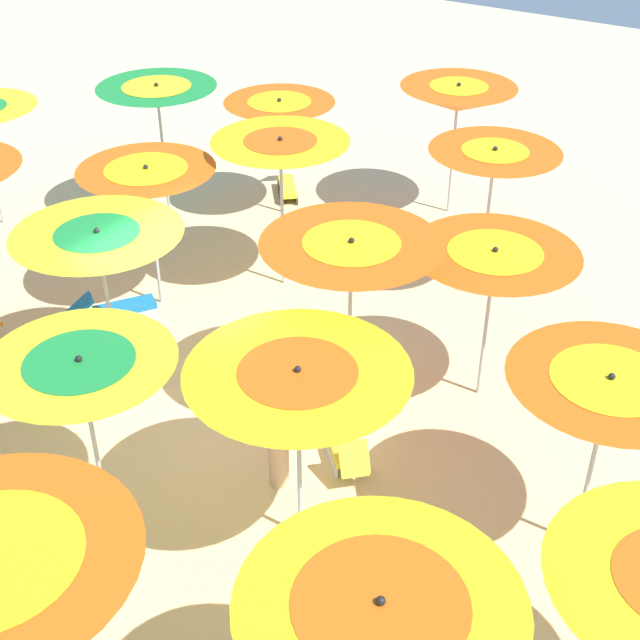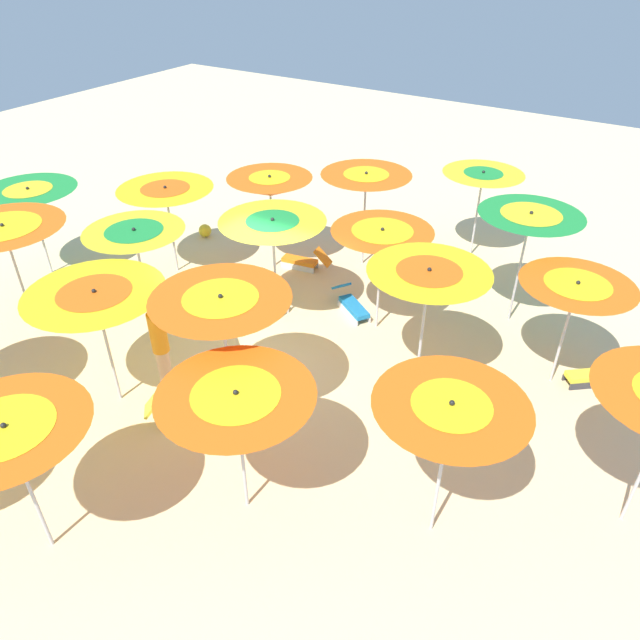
{
  "view_description": "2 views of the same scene",
  "coord_description": "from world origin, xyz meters",
  "px_view_note": "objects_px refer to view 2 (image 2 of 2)",
  "views": [
    {
      "loc": [
        -7.17,
        -6.07,
        7.38
      ],
      "look_at": [
        1.12,
        -0.84,
        0.89
      ],
      "focal_mm": 49.75,
      "sensor_mm": 36.0,
      "label": 1
    },
    {
      "loc": [
        5.83,
        -7.08,
        7.16
      ],
      "look_at": [
        0.89,
        0.77,
        0.84
      ],
      "focal_mm": 33.07,
      "sensor_mm": 36.0,
      "label": 2
    }
  ],
  "objects_px": {
    "beach_umbrella_7": "(222,309)",
    "beach_umbrella_8": "(428,281)",
    "lounger_4": "(185,409)",
    "beach_umbrella_9": "(575,293)",
    "beach_umbrella_1": "(8,437)",
    "beach_umbrella_19": "(482,180)",
    "beach_umbrella_14": "(529,222)",
    "lounger_1": "(352,305)",
    "beach_umbrella_10": "(5,233)",
    "beach_umbrella_17": "(270,186)",
    "beach_umbrella_18": "(366,181)",
    "beach_umbrella_3": "(450,414)",
    "beach_umbrella_15": "(30,198)",
    "beach_umbrella_16": "(166,195)",
    "beach_ball": "(205,231)",
    "beach_umbrella_11": "(136,240)",
    "lounger_3": "(304,261)",
    "beach_umbrella_13": "(382,238)",
    "beach_umbrella_12": "(273,228)",
    "beachgoer_0": "(160,345)",
    "beach_umbrella_6": "(96,301)",
    "lounger_0": "(271,294)",
    "lounger_2": "(597,374)"
  },
  "relations": [
    {
      "from": "beach_umbrella_17",
      "to": "lounger_2",
      "type": "xyz_separation_m",
      "value": [
        7.7,
        -0.46,
        -1.87
      ]
    },
    {
      "from": "beach_umbrella_1",
      "to": "beach_umbrella_15",
      "type": "bearing_deg",
      "value": 142.89
    },
    {
      "from": "lounger_4",
      "to": "beach_umbrella_9",
      "type": "bearing_deg",
      "value": -2.77
    },
    {
      "from": "beach_umbrella_7",
      "to": "beach_umbrella_8",
      "type": "relative_size",
      "value": 1.03
    },
    {
      "from": "beach_umbrella_15",
      "to": "beach_umbrella_14",
      "type": "bearing_deg",
      "value": 21.36
    },
    {
      "from": "beach_umbrella_16",
      "to": "beach_umbrella_7",
      "type": "bearing_deg",
      "value": -36.75
    },
    {
      "from": "beach_umbrella_17",
      "to": "lounger_3",
      "type": "distance_m",
      "value": 2.02
    },
    {
      "from": "beach_umbrella_14",
      "to": "lounger_3",
      "type": "bearing_deg",
      "value": -174.44
    },
    {
      "from": "beach_umbrella_14",
      "to": "lounger_1",
      "type": "bearing_deg",
      "value": -152.53
    },
    {
      "from": "beach_umbrella_8",
      "to": "beach_umbrella_16",
      "type": "relative_size",
      "value": 1.14
    },
    {
      "from": "beach_umbrella_8",
      "to": "beach_umbrella_12",
      "type": "xyz_separation_m",
      "value": [
        -3.42,
        0.36,
        -0.05
      ]
    },
    {
      "from": "beach_umbrella_1",
      "to": "beach_umbrella_19",
      "type": "bearing_deg",
      "value": 80.52
    },
    {
      "from": "beach_umbrella_14",
      "to": "beach_umbrella_16",
      "type": "xyz_separation_m",
      "value": [
        -7.58,
        -2.22,
        -0.33
      ]
    },
    {
      "from": "beach_umbrella_13",
      "to": "beach_umbrella_18",
      "type": "bearing_deg",
      "value": 124.89
    },
    {
      "from": "lounger_1",
      "to": "beach_umbrella_3",
      "type": "bearing_deg",
      "value": -15.14
    },
    {
      "from": "beach_umbrella_7",
      "to": "beach_ball",
      "type": "bearing_deg",
      "value": 135.14
    },
    {
      "from": "beach_umbrella_11",
      "to": "beach_umbrella_17",
      "type": "bearing_deg",
      "value": 81.94
    },
    {
      "from": "beach_umbrella_11",
      "to": "beach_umbrella_18",
      "type": "relative_size",
      "value": 0.99
    },
    {
      "from": "beach_umbrella_9",
      "to": "lounger_2",
      "type": "height_order",
      "value": "beach_umbrella_9"
    },
    {
      "from": "beach_umbrella_13",
      "to": "beach_ball",
      "type": "relative_size",
      "value": 6.65
    },
    {
      "from": "beach_umbrella_10",
      "to": "beach_umbrella_17",
      "type": "distance_m",
      "value": 5.58
    },
    {
      "from": "beach_umbrella_1",
      "to": "beach_umbrella_16",
      "type": "height_order",
      "value": "beach_umbrella_1"
    },
    {
      "from": "beach_umbrella_9",
      "to": "beach_umbrella_16",
      "type": "height_order",
      "value": "beach_umbrella_16"
    },
    {
      "from": "beach_umbrella_3",
      "to": "beach_umbrella_15",
      "type": "bearing_deg",
      "value": 170.25
    },
    {
      "from": "beach_umbrella_15",
      "to": "beach_umbrella_18",
      "type": "bearing_deg",
      "value": 35.8
    },
    {
      "from": "beach_umbrella_12",
      "to": "beachgoer_0",
      "type": "height_order",
      "value": "beach_umbrella_12"
    },
    {
      "from": "beach_umbrella_18",
      "to": "beach_umbrella_9",
      "type": "bearing_deg",
      "value": -22.24
    },
    {
      "from": "beach_umbrella_18",
      "to": "beach_umbrella_11",
      "type": "bearing_deg",
      "value": -115.17
    },
    {
      "from": "beach_umbrella_18",
      "to": "beach_umbrella_3",
      "type": "bearing_deg",
      "value": -54.02
    },
    {
      "from": "beach_umbrella_8",
      "to": "lounger_1",
      "type": "bearing_deg",
      "value": 146.05
    },
    {
      "from": "beach_umbrella_11",
      "to": "beach_umbrella_14",
      "type": "distance_m",
      "value": 7.61
    },
    {
      "from": "beach_umbrella_1",
      "to": "lounger_3",
      "type": "xyz_separation_m",
      "value": [
        -1.35,
        8.36,
        -1.87
      ]
    },
    {
      "from": "beach_umbrella_8",
      "to": "beach_ball",
      "type": "relative_size",
      "value": 7.19
    },
    {
      "from": "beach_umbrella_3",
      "to": "lounger_1",
      "type": "height_order",
      "value": "beach_umbrella_3"
    },
    {
      "from": "beach_umbrella_12",
      "to": "lounger_3",
      "type": "bearing_deg",
      "value": 109.37
    },
    {
      "from": "beach_umbrella_10",
      "to": "beach_ball",
      "type": "distance_m",
      "value": 5.6
    },
    {
      "from": "beach_umbrella_14",
      "to": "beach_umbrella_17",
      "type": "bearing_deg",
      "value": -172.26
    },
    {
      "from": "beach_umbrella_19",
      "to": "lounger_3",
      "type": "xyz_separation_m",
      "value": [
        -3.23,
        -2.91,
        -1.79
      ]
    },
    {
      "from": "beach_umbrella_3",
      "to": "beach_umbrella_16",
      "type": "relative_size",
      "value": 1.11
    },
    {
      "from": "beach_umbrella_6",
      "to": "beach_umbrella_10",
      "type": "relative_size",
      "value": 0.96
    },
    {
      "from": "beach_umbrella_6",
      "to": "beach_umbrella_15",
      "type": "xyz_separation_m",
      "value": [
        -4.95,
        2.29,
        -0.13
      ]
    },
    {
      "from": "beach_umbrella_8",
      "to": "beachgoer_0",
      "type": "height_order",
      "value": "beach_umbrella_8"
    },
    {
      "from": "lounger_0",
      "to": "beach_umbrella_6",
      "type": "bearing_deg",
      "value": -62.97
    },
    {
      "from": "beach_umbrella_16",
      "to": "lounger_1",
      "type": "height_order",
      "value": "beach_umbrella_16"
    },
    {
      "from": "beach_umbrella_7",
      "to": "beach_umbrella_3",
      "type": "bearing_deg",
      "value": -3.17
    },
    {
      "from": "beach_umbrella_1",
      "to": "beachgoer_0",
      "type": "xyz_separation_m",
      "value": [
        -0.97,
        3.25,
        -1.07
      ]
    },
    {
      "from": "beach_umbrella_16",
      "to": "lounger_4",
      "type": "bearing_deg",
      "value": -44.95
    },
    {
      "from": "beach_umbrella_12",
      "to": "beach_umbrella_19",
      "type": "bearing_deg",
      "value": 64.41
    },
    {
      "from": "beach_umbrella_15",
      "to": "lounger_0",
      "type": "distance_m",
      "value": 5.89
    },
    {
      "from": "beach_umbrella_13",
      "to": "beach_umbrella_16",
      "type": "bearing_deg",
      "value": -175.17
    }
  ]
}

